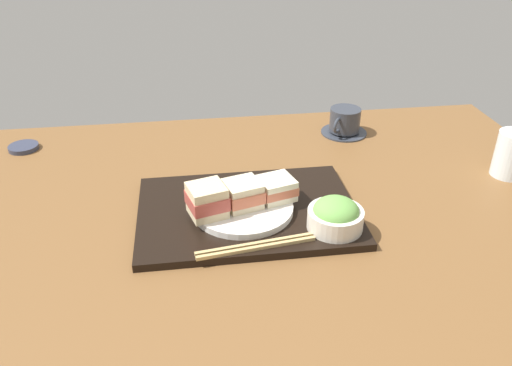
% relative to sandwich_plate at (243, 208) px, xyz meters
% --- Properties ---
extents(ground_plane, '(1.40, 1.00, 0.03)m').
position_rel_sandwich_plate_xyz_m(ground_plane, '(0.06, 0.02, -0.04)').
color(ground_plane, brown).
extents(serving_tray, '(0.44, 0.31, 0.02)m').
position_rel_sandwich_plate_xyz_m(serving_tray, '(0.01, 0.01, -0.01)').
color(serving_tray, black).
rests_on(serving_tray, ground_plane).
extents(sandwich_plate, '(0.20, 0.20, 0.01)m').
position_rel_sandwich_plate_xyz_m(sandwich_plate, '(0.00, 0.00, 0.00)').
color(sandwich_plate, silver).
rests_on(sandwich_plate, serving_tray).
extents(sandwich_near, '(0.09, 0.08, 0.06)m').
position_rel_sandwich_plate_xyz_m(sandwich_near, '(-0.07, -0.02, 0.04)').
color(sandwich_near, beige).
rests_on(sandwich_near, sandwich_plate).
extents(sandwich_middle, '(0.09, 0.09, 0.05)m').
position_rel_sandwich_plate_xyz_m(sandwich_middle, '(0.00, -0.00, 0.03)').
color(sandwich_middle, beige).
rests_on(sandwich_middle, sandwich_plate).
extents(sandwich_far, '(0.09, 0.08, 0.04)m').
position_rel_sandwich_plate_xyz_m(sandwich_far, '(0.07, 0.02, 0.03)').
color(sandwich_far, '#EFE5C1').
rests_on(sandwich_far, sandwich_plate).
extents(salad_bowl, '(0.11, 0.11, 0.06)m').
position_rel_sandwich_plate_xyz_m(salad_bowl, '(0.17, -0.08, 0.02)').
color(salad_bowl, silver).
rests_on(salad_bowl, serving_tray).
extents(chopsticks_pair, '(0.22, 0.05, 0.01)m').
position_rel_sandwich_plate_xyz_m(chopsticks_pair, '(0.01, -0.12, -0.00)').
color(chopsticks_pair, tan).
rests_on(chopsticks_pair, serving_tray).
extents(coffee_cup, '(0.12, 0.12, 0.07)m').
position_rel_sandwich_plate_xyz_m(coffee_cup, '(0.32, 0.37, 0.01)').
color(coffee_cup, '#333842').
rests_on(coffee_cup, ground_plane).
extents(drinking_glass, '(0.08, 0.08, 0.11)m').
position_rel_sandwich_plate_xyz_m(drinking_glass, '(0.62, 0.09, 0.03)').
color(drinking_glass, silver).
rests_on(drinking_glass, ground_plane).
extents(small_sauce_dish, '(0.07, 0.07, 0.01)m').
position_rel_sandwich_plate_xyz_m(small_sauce_dish, '(-0.51, 0.38, -0.02)').
color(small_sauce_dish, '#33384C').
rests_on(small_sauce_dish, ground_plane).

